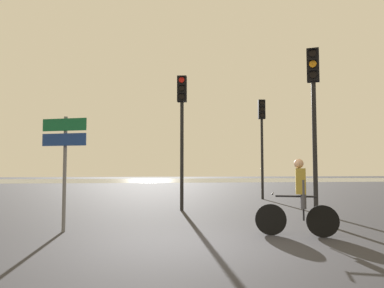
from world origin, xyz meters
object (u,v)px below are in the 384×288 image
traffic_light_center (182,117)px  cyclist (299,197)px  traffic_light_far_right (262,130)px  direction_sign_post (64,152)px  traffic_light_near_right (314,101)px

traffic_light_center → cyclist: size_ratio=2.86×
traffic_light_center → traffic_light_far_right: bearing=-123.0°
traffic_light_center → direction_sign_post: traffic_light_center is taller
traffic_light_near_right → traffic_light_center: (-3.21, 3.32, -0.02)m
traffic_light_center → cyclist: bearing=122.8°
traffic_light_near_right → traffic_light_center: traffic_light_near_right is taller
traffic_light_near_right → direction_sign_post: bearing=33.5°
traffic_light_near_right → cyclist: 3.31m
traffic_light_far_right → traffic_light_center: 5.94m
traffic_light_far_right → direction_sign_post: traffic_light_far_right is taller
traffic_light_far_right → traffic_light_near_right: 7.55m
traffic_light_far_right → traffic_light_near_right: traffic_light_far_right is taller
traffic_light_near_right → cyclist: size_ratio=2.87×
traffic_light_center → direction_sign_post: 5.23m
traffic_light_far_right → cyclist: traffic_light_far_right is taller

